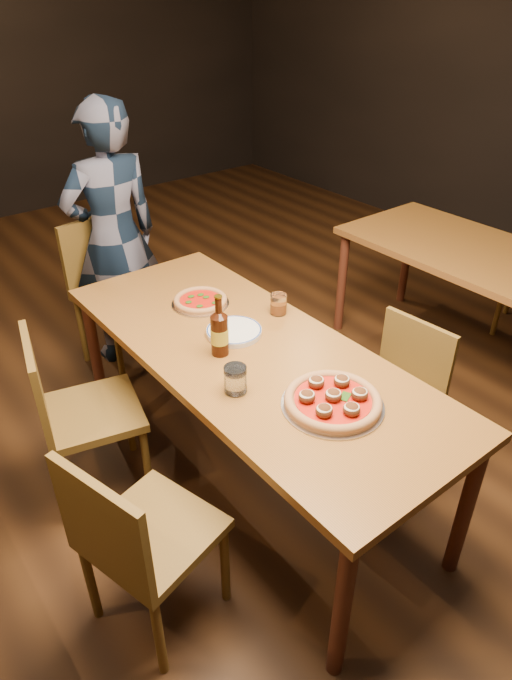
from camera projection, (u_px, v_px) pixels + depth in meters
ground at (250, 474)px, 2.84m from camera, size 9.00×9.00×0.00m
room_shell at (247, 66)px, 1.85m from camera, size 9.00×9.00×9.00m
table_main at (249, 363)px, 2.48m from camera, size 0.80×2.00×0.75m
table_right at (507, 274)px, 3.23m from camera, size 0.80×2.00×0.75m
chair_main_nw at (153, 531)px, 2.01m from camera, size 0.51×0.51×0.89m
chair_main_sw at (92, 411)px, 2.55m from camera, size 0.51×0.51×0.90m
chair_main_e at (389, 402)px, 2.68m from camera, size 0.41×0.41×0.81m
chair_end at (120, 294)px, 3.46m from camera, size 0.52×0.52×0.95m
pizza_meatball at (333, 400)px, 2.10m from camera, size 0.39×0.39×0.07m
pizza_margherita at (200, 301)px, 2.77m from camera, size 0.28×0.28×0.04m
plate_stack at (234, 332)px, 2.54m from camera, size 0.25×0.25×0.02m
beer_bottle at (220, 334)px, 2.36m from camera, size 0.08×0.08×0.27m
water_glass at (235, 379)px, 2.16m from camera, size 0.09×0.09×0.11m
amber_glass at (278, 304)px, 2.68m from camera, size 0.08×0.08×0.10m
diner at (114, 238)px, 3.37m from camera, size 0.59×0.40×1.60m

